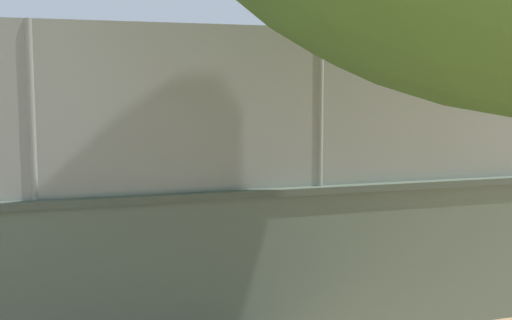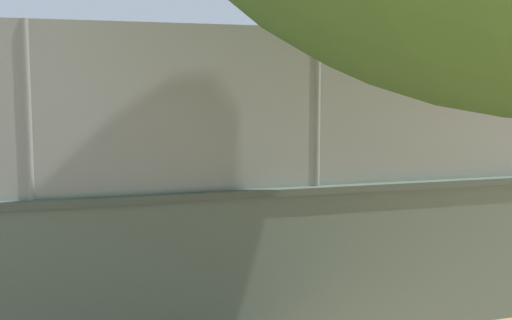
% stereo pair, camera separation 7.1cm
% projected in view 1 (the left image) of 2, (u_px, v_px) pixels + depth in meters
% --- Properties ---
extents(ground_plane, '(260.00, 260.00, 0.00)m').
position_uv_depth(ground_plane, '(150.00, 180.00, 20.28)').
color(ground_plane, tan).
extents(perimeter_wall, '(28.01, 0.37, 1.80)m').
position_uv_depth(perimeter_wall, '(433.00, 252.00, 7.86)').
color(perimeter_wall, slate).
rests_on(perimeter_wall, ground_plane).
extents(fence_panel_on_wall, '(27.52, 0.11, 1.76)m').
position_uv_depth(fence_panel_on_wall, '(438.00, 106.00, 7.66)').
color(fence_panel_on_wall, gray).
rests_on(fence_panel_on_wall, perimeter_wall).
extents(player_foreground_swinging, '(1.17, 0.71, 1.51)m').
position_uv_depth(player_foreground_swinging, '(88.00, 156.00, 19.08)').
color(player_foreground_swinging, navy).
rests_on(player_foreground_swinging, ground_plane).
extents(player_at_service_line, '(0.77, 1.28, 1.65)m').
position_uv_depth(player_at_service_line, '(318.00, 155.00, 18.48)').
color(player_at_service_line, black).
rests_on(player_at_service_line, ground_plane).
extents(sports_ball, '(0.20, 0.20, 0.20)m').
position_uv_depth(sports_ball, '(129.00, 136.00, 18.75)').
color(sports_ball, yellow).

